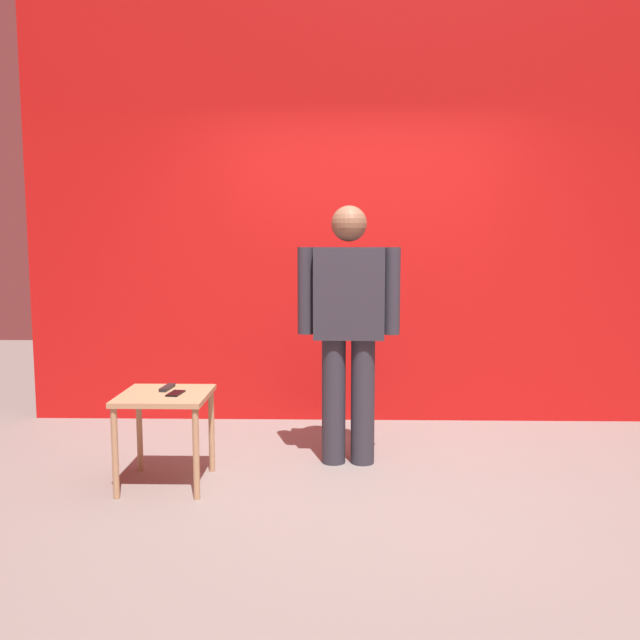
{
  "coord_description": "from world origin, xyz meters",
  "views": [
    {
      "loc": [
        -0.21,
        -3.53,
        1.4
      ],
      "look_at": [
        -0.3,
        0.55,
        0.94
      ],
      "focal_mm": 36.3,
      "sensor_mm": 36.0,
      "label": 1
    }
  ],
  "objects_px": {
    "standing_person": "(349,321)",
    "cell_phone": "(176,393)",
    "side_table": "(165,407)",
    "tv_remote": "(167,388)"
  },
  "relations": [
    {
      "from": "standing_person",
      "to": "cell_phone",
      "type": "distance_m",
      "value": 1.16
    },
    {
      "from": "side_table",
      "to": "cell_phone",
      "type": "distance_m",
      "value": 0.12
    },
    {
      "from": "standing_person",
      "to": "tv_remote",
      "type": "relative_size",
      "value": 9.76
    },
    {
      "from": "standing_person",
      "to": "cell_phone",
      "type": "height_order",
      "value": "standing_person"
    },
    {
      "from": "standing_person",
      "to": "cell_phone",
      "type": "xyz_separation_m",
      "value": [
        -1.01,
        -0.44,
        -0.37
      ]
    },
    {
      "from": "tv_remote",
      "to": "cell_phone",
      "type": "bearing_deg",
      "value": -52.46
    },
    {
      "from": "standing_person",
      "to": "side_table",
      "type": "relative_size",
      "value": 3.01
    },
    {
      "from": "side_table",
      "to": "tv_remote",
      "type": "distance_m",
      "value": 0.14
    },
    {
      "from": "standing_person",
      "to": "tv_remote",
      "type": "distance_m",
      "value": 1.19
    },
    {
      "from": "side_table",
      "to": "tv_remote",
      "type": "height_order",
      "value": "tv_remote"
    }
  ]
}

